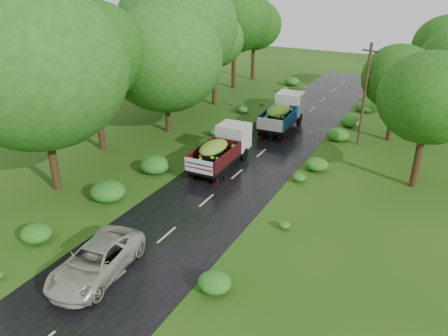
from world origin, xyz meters
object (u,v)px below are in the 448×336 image
Objects in this scene: truck_near at (222,147)px; truck_far at (283,111)px; car at (96,261)px; utility_pole at (365,95)px.

truck_near is 9.09m from truck_far.
car is (0.51, -12.58, -0.67)m from truck_near.
utility_pole reaches higher than truck_far.
truck_near is 0.78× the size of utility_pole.
utility_pole is at bearing 47.56° from truck_near.
utility_pole is at bearing -9.69° from truck_far.
truck_near is 12.60m from car.
car is at bearing -93.75° from truck_far.
utility_pole is (7.22, 8.29, 2.49)m from truck_near.
truck_far is (0.85, 9.05, 0.08)m from truck_near.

